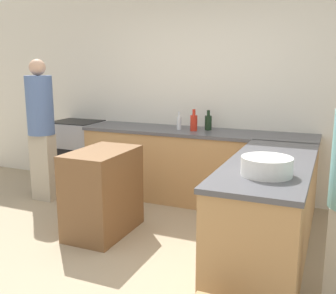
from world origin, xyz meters
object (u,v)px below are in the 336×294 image
(vinegar_bottle_clear, at_px, (179,123))
(person_by_range, at_px, (41,125))
(island_table, at_px, (103,192))
(mixing_bowl, at_px, (267,166))
(wine_bottle_dark, at_px, (208,122))
(range_oven, at_px, (78,153))
(hot_sauce_bottle, at_px, (194,122))

(vinegar_bottle_clear, xyz_separation_m, person_by_range, (-1.60, -0.69, -0.03))
(vinegar_bottle_clear, bearing_deg, person_by_range, -156.75)
(island_table, bearing_deg, mixing_bowl, -14.14)
(wine_bottle_dark, bearing_deg, mixing_bowl, -60.76)
(island_table, xyz_separation_m, vinegar_bottle_clear, (0.34, 1.27, 0.57))
(range_oven, bearing_deg, person_by_range, -89.63)
(hot_sauce_bottle, relative_size, wine_bottle_dark, 1.08)
(mixing_bowl, bearing_deg, wine_bottle_dark, 119.24)
(person_by_range, bearing_deg, range_oven, 90.37)
(wine_bottle_dark, relative_size, person_by_range, 0.14)
(range_oven, distance_m, wine_bottle_dark, 2.02)
(mixing_bowl, height_order, vinegar_bottle_clear, vinegar_bottle_clear)
(wine_bottle_dark, distance_m, vinegar_bottle_clear, 0.36)
(mixing_bowl, xyz_separation_m, hot_sauce_bottle, (-1.16, 1.69, 0.04))
(range_oven, bearing_deg, hot_sauce_bottle, -1.94)
(range_oven, height_order, wine_bottle_dark, wine_bottle_dark)
(range_oven, bearing_deg, vinegar_bottle_clear, -1.63)
(mixing_bowl, distance_m, person_by_range, 3.13)
(wine_bottle_dark, height_order, vinegar_bottle_clear, wine_bottle_dark)
(range_oven, distance_m, mixing_bowl, 3.48)
(person_by_range, bearing_deg, wine_bottle_dark, 22.60)
(vinegar_bottle_clear, bearing_deg, wine_bottle_dark, 19.49)
(island_table, distance_m, person_by_range, 1.49)
(hot_sauce_bottle, bearing_deg, person_by_range, -159.55)
(hot_sauce_bottle, bearing_deg, island_table, -113.12)
(hot_sauce_bottle, relative_size, vinegar_bottle_clear, 1.18)
(mixing_bowl, relative_size, hot_sauce_bottle, 1.41)
(island_table, xyz_separation_m, person_by_range, (-1.26, 0.59, 0.54))
(hot_sauce_bottle, bearing_deg, mixing_bowl, -55.39)
(island_table, height_order, hot_sauce_bottle, hot_sauce_bottle)
(mixing_bowl, relative_size, wine_bottle_dark, 1.52)
(range_oven, xyz_separation_m, island_table, (1.27, -1.32, -0.03))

